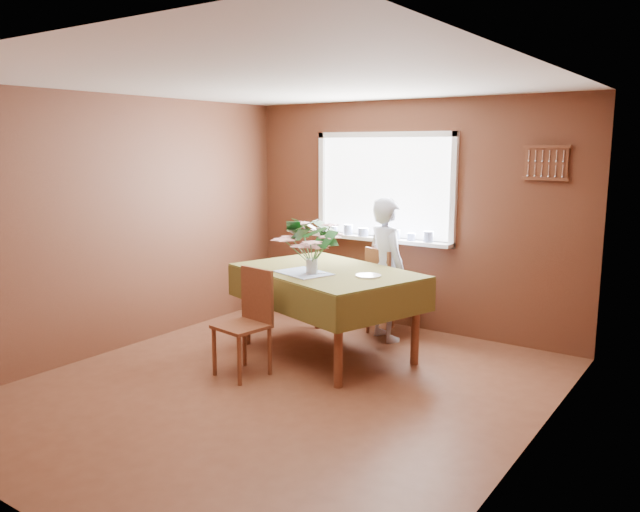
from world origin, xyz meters
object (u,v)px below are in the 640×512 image
Objects in this scene: seated_woman at (386,269)px; flower_bouquet at (312,241)px; chair_far at (385,288)px; chair_near at (248,317)px; dining_table at (326,280)px.

flower_bouquet is at bearing 104.56° from seated_woman.
chair_far is 1.73m from chair_near.
dining_table is 3.61× the size of flower_bouquet.
seated_woman reaches higher than chair_near.
flower_bouquet is at bearing 101.93° from chair_far.
seated_woman is at bearing 90.00° from dining_table.
dining_table is 0.47m from flower_bouquet.
seated_woman is at bearing 80.58° from chair_near.
dining_table is 1.34× the size of seated_woman.
chair_far is 0.64× the size of seated_woman.
chair_near is 0.91m from flower_bouquet.
flower_bouquet is at bearing -76.09° from dining_table.
chair_near reaches higher than dining_table.
chair_far is 0.25m from seated_woman.
seated_woman reaches higher than chair_far.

